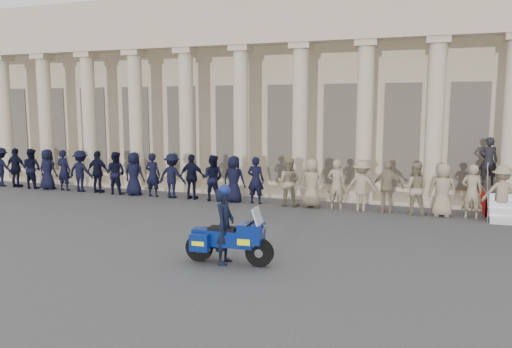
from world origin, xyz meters
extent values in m
plane|color=#404042|center=(0.00, 0.00, 0.00)|extent=(90.00, 90.00, 0.00)
cube|color=#BFAE8F|center=(0.00, 15.00, 4.50)|extent=(40.00, 10.00, 9.00)
cube|color=#BFAE8F|center=(0.00, 8.80, 0.07)|extent=(40.00, 2.60, 0.15)
cube|color=#BFAE8F|center=(0.00, 8.00, 6.79)|extent=(35.80, 1.00, 1.00)
cube|color=#BFAE8F|center=(0.00, 8.00, 7.89)|extent=(35.80, 1.00, 1.20)
cube|color=#BFAE8F|center=(-14.30, 8.00, 0.30)|extent=(0.90, 0.90, 0.30)
cylinder|color=#BFAE8F|center=(-14.30, 8.00, 3.25)|extent=(0.64, 0.64, 5.60)
cube|color=#BFAE8F|center=(-14.30, 8.00, 6.17)|extent=(0.85, 0.85, 0.24)
cube|color=#BFAE8F|center=(-11.70, 8.00, 0.30)|extent=(0.90, 0.90, 0.30)
cylinder|color=#BFAE8F|center=(-11.70, 8.00, 3.25)|extent=(0.64, 0.64, 5.60)
cube|color=#BFAE8F|center=(-11.70, 8.00, 6.17)|extent=(0.85, 0.85, 0.24)
cube|color=#BFAE8F|center=(-9.10, 8.00, 0.30)|extent=(0.90, 0.90, 0.30)
cylinder|color=#BFAE8F|center=(-9.10, 8.00, 3.25)|extent=(0.64, 0.64, 5.60)
cube|color=#BFAE8F|center=(-9.10, 8.00, 6.17)|extent=(0.85, 0.85, 0.24)
cube|color=#BFAE8F|center=(-6.50, 8.00, 0.30)|extent=(0.90, 0.90, 0.30)
cylinder|color=#BFAE8F|center=(-6.50, 8.00, 3.25)|extent=(0.64, 0.64, 5.60)
cube|color=#BFAE8F|center=(-6.50, 8.00, 6.17)|extent=(0.85, 0.85, 0.24)
cube|color=#BFAE8F|center=(-3.90, 8.00, 0.30)|extent=(0.90, 0.90, 0.30)
cylinder|color=#BFAE8F|center=(-3.90, 8.00, 3.25)|extent=(0.64, 0.64, 5.60)
cube|color=#BFAE8F|center=(-3.90, 8.00, 6.17)|extent=(0.85, 0.85, 0.24)
cube|color=#BFAE8F|center=(-1.30, 8.00, 0.30)|extent=(0.90, 0.90, 0.30)
cylinder|color=#BFAE8F|center=(-1.30, 8.00, 3.25)|extent=(0.64, 0.64, 5.60)
cube|color=#BFAE8F|center=(-1.30, 8.00, 6.17)|extent=(0.85, 0.85, 0.24)
cube|color=#BFAE8F|center=(1.30, 8.00, 0.30)|extent=(0.90, 0.90, 0.30)
cylinder|color=#BFAE8F|center=(1.30, 8.00, 3.25)|extent=(0.64, 0.64, 5.60)
cube|color=#BFAE8F|center=(1.30, 8.00, 6.17)|extent=(0.85, 0.85, 0.24)
cube|color=#BFAE8F|center=(3.90, 8.00, 0.30)|extent=(0.90, 0.90, 0.30)
cylinder|color=#BFAE8F|center=(3.90, 8.00, 3.25)|extent=(0.64, 0.64, 5.60)
cube|color=#BFAE8F|center=(3.90, 8.00, 6.17)|extent=(0.85, 0.85, 0.24)
cube|color=#BFAE8F|center=(6.50, 8.00, 0.30)|extent=(0.90, 0.90, 0.30)
cylinder|color=#BFAE8F|center=(6.50, 8.00, 3.25)|extent=(0.64, 0.64, 5.60)
cube|color=#BFAE8F|center=(6.50, 8.00, 6.17)|extent=(0.85, 0.85, 0.24)
cube|color=#BFAE8F|center=(9.10, 8.00, 0.30)|extent=(0.90, 0.90, 0.30)
cylinder|color=#BFAE8F|center=(9.10, 8.00, 3.25)|extent=(0.64, 0.64, 5.60)
cube|color=black|center=(-15.60, 10.02, 2.55)|extent=(1.30, 0.12, 4.20)
cube|color=black|center=(-13.00, 10.02, 2.55)|extent=(1.30, 0.12, 4.20)
cube|color=black|center=(-10.40, 10.02, 2.55)|extent=(1.30, 0.12, 4.20)
cube|color=black|center=(-7.80, 10.02, 2.55)|extent=(1.30, 0.12, 4.20)
cube|color=black|center=(-5.20, 10.02, 2.55)|extent=(1.30, 0.12, 4.20)
cube|color=black|center=(-2.60, 10.02, 2.55)|extent=(1.30, 0.12, 4.20)
cube|color=black|center=(0.00, 10.02, 2.55)|extent=(1.30, 0.12, 4.20)
cube|color=black|center=(2.60, 10.02, 2.55)|extent=(1.30, 0.12, 4.20)
cube|color=black|center=(5.20, 10.02, 2.55)|extent=(1.30, 0.12, 4.20)
cube|color=black|center=(7.80, 10.02, 2.55)|extent=(1.30, 0.12, 4.20)
imported|color=black|center=(-12.81, 6.13, 0.92)|extent=(1.19, 0.69, 1.84)
imported|color=black|center=(-11.89, 6.13, 0.92)|extent=(1.08, 0.45, 1.84)
imported|color=black|center=(-10.98, 6.13, 0.92)|extent=(0.90, 0.70, 1.84)
imported|color=black|center=(-10.06, 6.13, 0.92)|extent=(0.90, 0.59, 1.84)
imported|color=black|center=(-9.14, 6.13, 0.92)|extent=(0.67, 0.44, 1.84)
imported|color=black|center=(-8.22, 6.13, 0.92)|extent=(1.19, 0.69, 1.84)
imported|color=black|center=(-7.31, 6.13, 0.92)|extent=(1.08, 0.45, 1.84)
imported|color=black|center=(-6.39, 6.13, 0.92)|extent=(0.90, 0.70, 1.84)
imported|color=black|center=(-5.47, 6.13, 0.92)|extent=(0.90, 0.59, 1.84)
imported|color=black|center=(-4.55, 6.13, 0.92)|extent=(0.67, 0.44, 1.84)
imported|color=black|center=(-3.64, 6.13, 0.92)|extent=(1.19, 0.69, 1.84)
imported|color=black|center=(-2.72, 6.13, 0.92)|extent=(1.08, 0.45, 1.84)
imported|color=black|center=(-1.80, 6.13, 0.92)|extent=(0.90, 0.70, 1.84)
imported|color=black|center=(-0.88, 6.13, 0.92)|extent=(0.90, 0.59, 1.84)
imported|color=black|center=(0.04, 6.13, 0.92)|extent=(0.67, 0.44, 1.84)
imported|color=gray|center=(1.35, 6.13, 0.92)|extent=(0.90, 0.70, 1.84)
imported|color=gray|center=(2.27, 6.13, 0.92)|extent=(0.90, 0.59, 1.84)
imported|color=gray|center=(3.19, 6.13, 0.92)|extent=(0.67, 0.44, 1.84)
imported|color=gray|center=(4.11, 6.13, 0.92)|extent=(1.19, 0.69, 1.84)
imported|color=gray|center=(5.02, 6.13, 0.92)|extent=(1.08, 0.45, 1.84)
imported|color=gray|center=(5.94, 6.13, 0.92)|extent=(0.90, 0.70, 1.84)
imported|color=gray|center=(6.86, 6.13, 0.92)|extent=(0.90, 0.59, 1.84)
imported|color=gray|center=(7.78, 6.13, 0.92)|extent=(0.67, 0.44, 1.84)
imported|color=gray|center=(8.69, 6.13, 0.92)|extent=(1.19, 0.69, 1.84)
cube|color=#AC0D0E|center=(8.28, 8.01, 0.39)|extent=(0.04, 3.09, 0.78)
cube|color=gray|center=(8.86, 5.56, 0.11)|extent=(1.10, 0.28, 0.22)
cube|color=gray|center=(8.86, 5.84, 0.33)|extent=(1.10, 0.28, 0.22)
cube|color=gray|center=(8.86, 6.12, 0.55)|extent=(1.10, 0.28, 0.22)
cube|color=gray|center=(8.86, 6.40, 0.77)|extent=(1.10, 0.28, 0.22)
imported|color=black|center=(8.42, 8.21, 1.76)|extent=(0.65, 0.43, 1.78)
imported|color=black|center=(9.22, 8.21, 1.76)|extent=(0.87, 0.57, 1.78)
cylinder|color=black|center=(2.74, -1.16, 0.34)|extent=(0.68, 0.18, 0.67)
cylinder|color=black|center=(1.21, -1.25, 0.34)|extent=(0.68, 0.18, 0.67)
cube|color=navy|center=(2.02, -1.20, 0.63)|extent=(1.20, 0.50, 0.39)
cube|color=navy|center=(2.53, -1.17, 0.80)|extent=(0.59, 0.56, 0.46)
cube|color=silver|center=(2.53, -1.17, 0.56)|extent=(0.24, 0.32, 0.12)
cube|color=#B2BFCC|center=(2.71, -1.16, 1.14)|extent=(0.24, 0.48, 0.55)
cube|color=black|center=(1.82, -1.21, 0.84)|extent=(0.68, 0.38, 0.10)
cube|color=navy|center=(1.26, -1.24, 0.72)|extent=(0.38, 0.37, 0.22)
cube|color=navy|center=(1.38, -1.57, 0.56)|extent=(0.47, 0.25, 0.41)
cube|color=#FFFD0D|center=(1.38, -1.57, 0.56)|extent=(0.32, 0.26, 0.10)
cube|color=navy|center=(1.34, -0.91, 0.56)|extent=(0.47, 0.25, 0.41)
cube|color=#FFFD0D|center=(1.34, -0.91, 0.56)|extent=(0.32, 0.26, 0.10)
cylinder|color=silver|center=(1.50, -0.99, 0.31)|extent=(0.62, 0.14, 0.10)
cylinder|color=black|center=(2.53, -1.17, 1.04)|extent=(0.08, 0.72, 0.04)
imported|color=black|center=(1.87, -1.21, 0.92)|extent=(0.48, 0.69, 1.84)
sphere|color=navy|center=(1.87, -1.21, 1.79)|extent=(0.28, 0.28, 0.28)
camera|label=1|loc=(6.49, -11.92, 3.74)|focal=35.00mm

